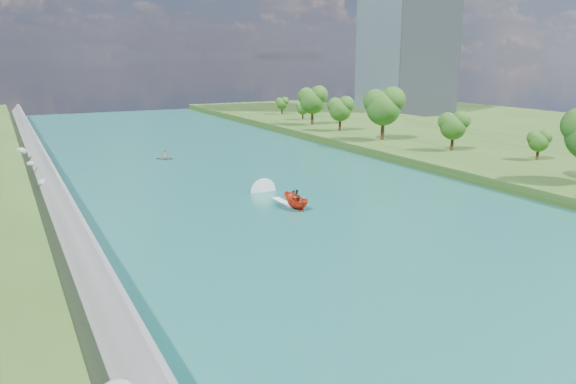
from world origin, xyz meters
TOP-DOWN VIEW (x-y plane):
  - ground at (0.00, 0.00)m, footprint 260.00×260.00m
  - river_water at (0.00, 20.00)m, footprint 55.00×240.00m
  - berm_east at (49.50, 20.00)m, footprint 44.00×240.00m
  - riprap_bank at (-25.85, 19.14)m, footprint 4.46×236.00m
  - office_tower at (82.50, 95.00)m, footprint 22.00×22.00m
  - trees_east at (36.35, 19.71)m, footprint 15.93×139.18m
  - motorboat at (-0.25, 12.03)m, footprint 3.60×19.07m
  - raft at (-5.28, 48.95)m, footprint 3.53×3.44m

SIDE VIEW (x-z plane):
  - ground at x=0.00m, z-range 0.00..0.00m
  - river_water at x=0.00m, z-range 0.00..0.10m
  - raft at x=-5.28m, z-range -0.32..1.22m
  - berm_east at x=49.50m, z-range 0.00..1.50m
  - motorboat at x=-0.25m, z-range -0.24..1.99m
  - riprap_bank at x=-25.85m, z-range -0.23..3.82m
  - trees_east at x=36.35m, z-range 0.84..12.59m
  - office_tower at x=82.50m, z-range 0.00..60.00m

